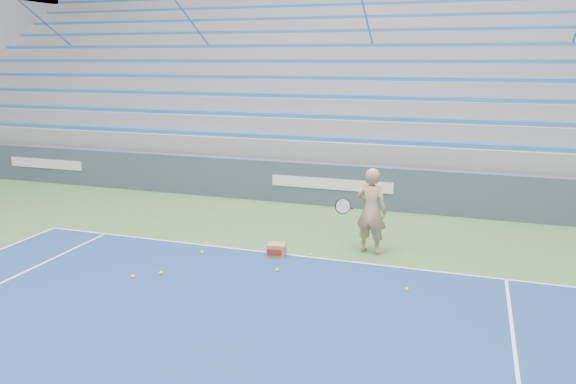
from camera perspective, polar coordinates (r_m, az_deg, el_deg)
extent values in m
cube|color=white|center=(11.09, -0.53, -6.31)|extent=(10.97, 0.05, 0.00)
cube|color=#394456|center=(14.64, 4.54, 0.75)|extent=(30.00, 0.30, 1.10)
cube|color=white|center=(18.75, -23.39, 2.65)|extent=(2.60, 0.02, 0.28)
cube|color=white|center=(14.47, 4.39, 0.81)|extent=(3.20, 0.02, 0.28)
cube|color=gray|center=(19.00, 7.85, 3.63)|extent=(30.00, 8.50, 1.10)
cube|color=gray|center=(18.88, 7.93, 6.02)|extent=(30.00, 8.50, 0.50)
cube|color=#2C5E9F|center=(15.08, 5.24, 5.38)|extent=(29.60, 0.42, 0.11)
cube|color=gray|center=(19.24, 8.22, 7.65)|extent=(30.00, 7.65, 0.50)
cube|color=#2C5E9F|center=(15.84, 5.99, 7.58)|extent=(29.60, 0.42, 0.11)
cube|color=gray|center=(19.62, 8.49, 9.22)|extent=(30.00, 6.80, 0.50)
cube|color=#2C5E9F|center=(16.63, 6.67, 9.57)|extent=(29.60, 0.42, 0.11)
cube|color=gray|center=(20.00, 8.76, 10.72)|extent=(30.00, 5.95, 0.50)
cube|color=#2C5E9F|center=(17.44, 7.31, 11.38)|extent=(29.60, 0.42, 0.11)
cube|color=gray|center=(20.41, 9.02, 12.17)|extent=(30.00, 5.10, 0.50)
cube|color=#2C5E9F|center=(18.26, 7.89, 13.02)|extent=(29.60, 0.42, 0.11)
cube|color=gray|center=(20.82, 9.27, 13.56)|extent=(30.00, 4.25, 0.50)
cube|color=#2C5E9F|center=(19.10, 8.43, 14.53)|extent=(29.60, 0.42, 0.11)
cube|color=gray|center=(21.25, 9.52, 14.90)|extent=(30.00, 3.40, 0.50)
cube|color=#2C5E9F|center=(19.95, 8.93, 15.90)|extent=(29.60, 0.42, 0.11)
cube|color=gray|center=(21.69, 9.75, 16.18)|extent=(30.00, 2.55, 0.50)
cube|color=#2C5E9F|center=(20.82, 9.39, 17.16)|extent=(29.60, 0.42, 0.11)
cube|color=gray|center=(22.13, 9.99, 17.42)|extent=(30.00, 1.70, 0.50)
cube|color=#2C5E9F|center=(21.69, 9.82, 18.31)|extent=(29.60, 0.42, 0.11)
cube|color=gray|center=(22.59, 10.21, 18.60)|extent=(30.00, 0.85, 0.50)
cube|color=gray|center=(23.22, 10.25, 13.01)|extent=(31.00, 0.40, 7.30)
cylinder|color=#2D5D9E|center=(24.01, -22.24, 14.53)|extent=(0.05, 8.53, 5.04)
cylinder|color=#2D5D9E|center=(20.69, -8.96, 15.66)|extent=(0.05, 8.53, 5.04)
cylinder|color=#2D5D9E|center=(18.74, 8.27, 15.91)|extent=(0.05, 8.53, 5.04)
imported|color=tan|center=(11.08, 8.46, -1.91)|extent=(0.70, 0.53, 1.71)
cylinder|color=black|center=(10.88, 6.43, -1.63)|extent=(0.12, 0.27, 0.08)
cylinder|color=beige|center=(10.61, 5.60, -1.45)|extent=(0.29, 0.16, 0.28)
torus|color=black|center=(10.61, 5.60, -1.45)|extent=(0.31, 0.18, 0.30)
cube|color=#A67650|center=(10.95, -1.17, -5.94)|extent=(0.39, 0.32, 0.26)
cube|color=#B21E19|center=(10.82, -1.41, -6.17)|extent=(0.28, 0.06, 0.12)
sphere|color=yellow|center=(11.01, 2.36, -6.38)|extent=(0.07, 0.07, 0.07)
sphere|color=yellow|center=(11.25, -8.75, -6.08)|extent=(0.07, 0.07, 0.07)
sphere|color=yellow|center=(10.32, -15.47, -8.28)|extent=(0.07, 0.07, 0.07)
sphere|color=yellow|center=(9.64, 11.96, -9.65)|extent=(0.07, 0.07, 0.07)
sphere|color=yellow|center=(10.24, -1.12, -7.94)|extent=(0.07, 0.07, 0.07)
sphere|color=yellow|center=(10.35, -12.78, -8.05)|extent=(0.07, 0.07, 0.07)
sphere|color=yellow|center=(11.75, -8.33, -5.21)|extent=(0.07, 0.07, 0.07)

